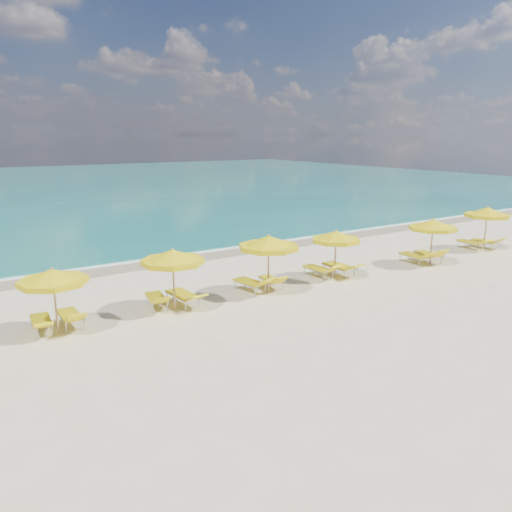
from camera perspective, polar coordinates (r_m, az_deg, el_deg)
ground_plane at (r=19.33m, az=2.42°, el=-4.35°), size 120.00×120.00×0.00m
ocean at (r=64.15m, az=-23.38°, el=7.25°), size 120.00×80.00×0.30m
wet_sand_band at (r=25.49m, az=-7.22°, el=0.02°), size 120.00×2.60×0.01m
foam_line at (r=26.20m, az=-7.98°, el=0.37°), size 120.00×1.20×0.03m
whitecap_near at (r=32.86m, az=-24.19°, el=2.00°), size 14.00×0.36×0.05m
whitecap_far at (r=43.62m, az=-7.28°, el=5.72°), size 18.00×0.30×0.05m
umbrella_1 at (r=16.22m, az=-22.21°, el=-2.26°), size 2.42×2.42×2.12m
umbrella_2 at (r=17.27m, az=-9.51°, el=-0.15°), size 2.90×2.90×2.23m
umbrella_3 at (r=18.83m, az=1.44°, el=1.48°), size 2.41×2.41×2.34m
umbrella_4 at (r=21.23m, az=9.13°, el=2.17°), size 2.59×2.59×2.11m
umbrella_5 at (r=24.55m, az=19.58°, el=3.34°), size 2.74×2.74×2.23m
umbrella_6 at (r=29.05m, az=24.93°, el=4.51°), size 2.36×2.36×2.32m
lounger_1_left at (r=17.03m, az=-23.29°, el=-7.29°), size 0.71×1.80×0.67m
lounger_1_right at (r=17.15m, az=-20.45°, el=-6.84°), size 0.62×1.82×0.76m
lounger_2_left at (r=18.11m, az=-11.29°, el=-5.15°), size 0.86×1.84×0.72m
lounger_2_right at (r=18.18m, az=-8.27°, el=-4.89°), size 0.82×2.04×0.71m
lounger_3_left at (r=19.53m, az=-0.60°, el=-3.45°), size 0.91×1.91×0.78m
lounger_3_right at (r=20.04m, az=1.77°, el=-3.09°), size 0.69×1.63×0.71m
lounger_4_left at (r=21.66m, az=7.20°, el=-1.84°), size 0.75×1.88×0.75m
lounger_4_right at (r=22.12m, az=9.51°, el=-1.55°), size 0.73×2.04×0.75m
lounger_5_left at (r=24.94m, az=17.65°, el=-0.30°), size 0.74×1.91×0.80m
lounger_5_right at (r=25.45m, az=19.08°, el=-0.13°), size 0.97×1.92×0.85m
lounger_6_left at (r=29.12m, az=23.34°, el=1.16°), size 0.74×1.87×0.75m
lounger_6_right at (r=29.87m, az=24.76°, el=1.29°), size 0.70×1.77×0.74m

